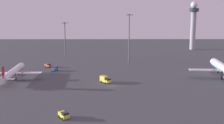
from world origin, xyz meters
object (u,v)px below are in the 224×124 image
object	(u,v)px
baggage_tractor	(55,69)
apron_light_west	(129,35)
cargo_loader	(64,115)
control_tower	(193,22)
catering_truck	(105,79)
apron_light_east	(65,37)
maintenance_van	(48,65)
airplane_mid_apron	(13,73)

from	to	relation	value
baggage_tractor	apron_light_west	world-z (taller)	apron_light_west
baggage_tractor	cargo_loader	size ratio (longest dim) A/B	1.00
control_tower	apron_light_west	world-z (taller)	control_tower
control_tower	catering_truck	size ratio (longest dim) A/B	6.73
baggage_tractor	control_tower	bearing A→B (deg)	60.23
control_tower	catering_truck	distance (m)	137.20
catering_truck	apron_light_west	size ratio (longest dim) A/B	0.19
control_tower	apron_light_west	distance (m)	84.89
baggage_tractor	apron_light_east	bearing A→B (deg)	109.97
catering_truck	baggage_tractor	size ratio (longest dim) A/B	1.29
baggage_tractor	catering_truck	bearing A→B (deg)	-24.98
control_tower	apron_light_west	xyz separation A→B (m)	(-57.43, -62.26, -5.64)
catering_truck	maintenance_van	distance (m)	50.74
maintenance_van	apron_light_east	world-z (taller)	apron_light_east
catering_truck	cargo_loader	distance (m)	47.40
apron_light_east	apron_light_west	world-z (taller)	apron_light_west
airplane_mid_apron	catering_truck	bearing A→B (deg)	-10.93
control_tower	airplane_mid_apron	size ratio (longest dim) A/B	1.11
airplane_mid_apron	apron_light_west	size ratio (longest dim) A/B	1.17
cargo_loader	apron_light_west	size ratio (longest dim) A/B	0.15
airplane_mid_apron	baggage_tractor	bearing A→B (deg)	48.56
airplane_mid_apron	apron_light_west	xyz separation A→B (m)	(58.83, 46.29, 13.76)
control_tower	cargo_loader	bearing A→B (deg)	-117.57
airplane_mid_apron	apron_light_west	bearing A→B (deg)	35.54
baggage_tractor	cargo_loader	xyz separation A→B (m)	(15.85, -72.74, 0.00)
catering_truck	apron_light_west	xyz separation A→B (m)	(14.25, 52.77, 15.65)
baggage_tractor	maintenance_van	distance (m)	12.20
catering_truck	apron_light_west	world-z (taller)	apron_light_west
baggage_tractor	apron_light_east	size ratio (longest dim) A/B	0.18
maintenance_van	control_tower	bearing A→B (deg)	166.88
apron_light_west	apron_light_east	bearing A→B (deg)	153.11
airplane_mid_apron	catering_truck	world-z (taller)	airplane_mid_apron
catering_truck	apron_light_east	world-z (taller)	apron_light_east
control_tower	airplane_mid_apron	distance (m)	160.24
airplane_mid_apron	baggage_tractor	size ratio (longest dim) A/B	7.85
maintenance_van	apron_light_east	bearing A→B (deg)	-146.90
catering_truck	apron_light_east	distance (m)	81.20
maintenance_van	apron_light_west	bearing A→B (deg)	148.08
control_tower	apron_light_east	size ratio (longest dim) A/B	1.61
airplane_mid_apron	cargo_loader	bearing A→B (deg)	-60.94
control_tower	baggage_tractor	world-z (taller)	control_tower
cargo_loader	apron_light_west	world-z (taller)	apron_light_west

